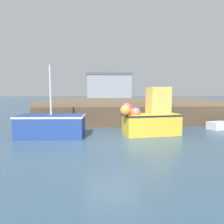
# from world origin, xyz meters

# --- Properties ---
(ground) EXTENTS (120.00, 160.00, 0.10)m
(ground) POSITION_xyz_m (0.00, 0.00, -0.05)
(ground) COLOR #334C60
(pier) EXTENTS (13.65, 8.69, 1.48)m
(pier) POSITION_xyz_m (2.34, 7.12, 1.25)
(pier) COLOR brown
(pier) RESTS_ON ground
(fishing_boat_near_left) EXTENTS (3.22, 1.80, 3.40)m
(fishing_boat_near_left) POSITION_xyz_m (-2.85, 0.99, 0.56)
(fishing_boat_near_left) COLOR navy
(fishing_boat_near_left) RESTS_ON ground
(fishing_boat_near_right) EXTENTS (3.09, 1.61, 2.38)m
(fishing_boat_near_right) POSITION_xyz_m (1.96, 0.99, 0.89)
(fishing_boat_near_right) COLOR gold
(fishing_boat_near_right) RESTS_ON ground
(rowboat) EXTENTS (2.09, 1.24, 0.46)m
(rowboat) POSITION_xyz_m (6.71, 2.33, 0.21)
(rowboat) COLOR silver
(rowboat) RESTS_ON ground
(warehouse) EXTENTS (8.54, 4.60, 5.61)m
(warehouse) POSITION_xyz_m (2.24, 32.50, 2.82)
(warehouse) COLOR gray
(warehouse) RESTS_ON ground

